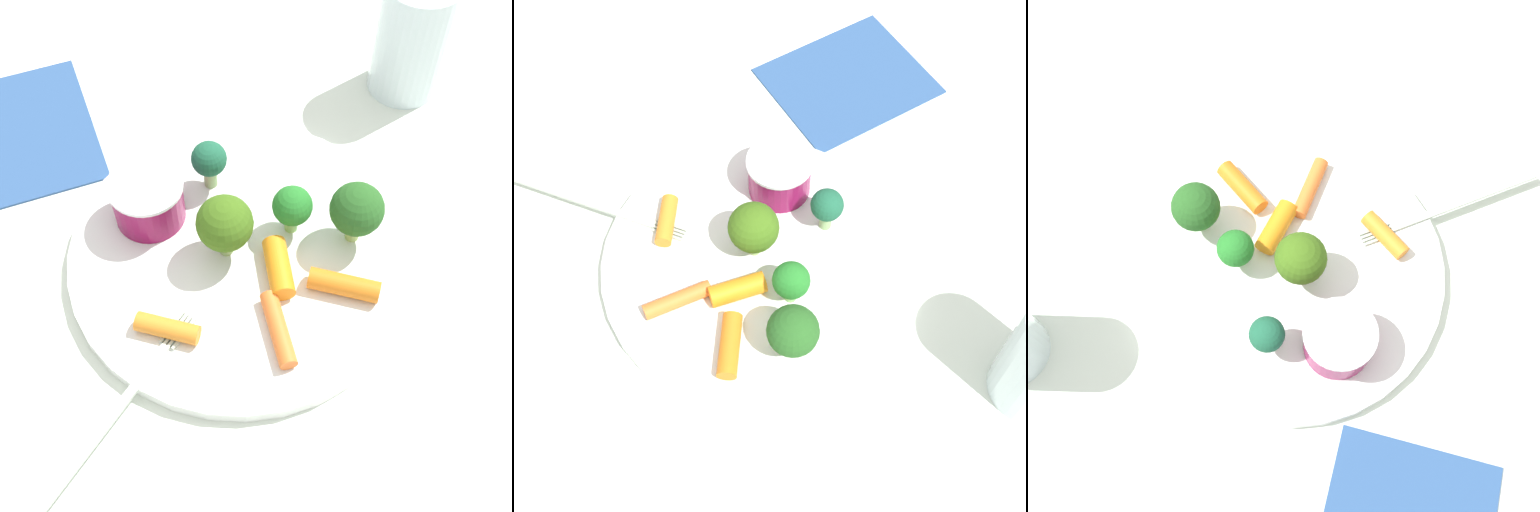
# 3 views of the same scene
# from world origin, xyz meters

# --- Properties ---
(ground_plane) EXTENTS (2.40, 2.40, 0.00)m
(ground_plane) POSITION_xyz_m (0.00, 0.00, 0.00)
(ground_plane) COLOR silver
(plate) EXTENTS (0.26, 0.26, 0.01)m
(plate) POSITION_xyz_m (0.00, 0.00, 0.01)
(plate) COLOR white
(plate) RESTS_ON ground_plane
(sauce_cup) EXTENTS (0.06, 0.06, 0.04)m
(sauce_cup) POSITION_xyz_m (0.07, -0.04, 0.03)
(sauce_cup) COLOR maroon
(sauce_cup) RESTS_ON plate
(broccoli_floret_0) EXTENTS (0.03, 0.03, 0.04)m
(broccoli_floret_0) POSITION_xyz_m (-0.04, -0.02, 0.04)
(broccoli_floret_0) COLOR #85C56C
(broccoli_floret_0) RESTS_ON plate
(broccoli_floret_1) EXTENTS (0.04, 0.04, 0.06)m
(broccoli_floret_1) POSITION_xyz_m (0.01, 0.00, 0.05)
(broccoli_floret_1) COLOR #8CAD67
(broccoli_floret_1) RESTS_ON plate
(broccoli_floret_2) EXTENTS (0.04, 0.04, 0.06)m
(broccoli_floret_2) POSITION_xyz_m (-0.09, -0.01, 0.05)
(broccoli_floret_2) COLOR #99BE6A
(broccoli_floret_2) RESTS_ON plate
(broccoli_floret_3) EXTENTS (0.03, 0.03, 0.04)m
(broccoli_floret_3) POSITION_xyz_m (0.02, -0.07, 0.04)
(broccoli_floret_3) COLOR #8CAC6F
(broccoli_floret_3) RESTS_ON plate
(carrot_stick_0) EXTENTS (0.02, 0.06, 0.01)m
(carrot_stick_0) POSITION_xyz_m (-0.02, 0.07, 0.02)
(carrot_stick_0) COLOR orange
(carrot_stick_0) RESTS_ON plate
(carrot_stick_1) EXTENTS (0.02, 0.05, 0.02)m
(carrot_stick_1) POSITION_xyz_m (-0.03, 0.02, 0.02)
(carrot_stick_1) COLOR orange
(carrot_stick_1) RESTS_ON plate
(carrot_stick_2) EXTENTS (0.05, 0.03, 0.01)m
(carrot_stick_2) POSITION_xyz_m (0.05, 0.07, 0.02)
(carrot_stick_2) COLOR orange
(carrot_stick_2) RESTS_ON plate
(carrot_stick_3) EXTENTS (0.05, 0.03, 0.02)m
(carrot_stick_3) POSITION_xyz_m (-0.07, 0.04, 0.02)
(carrot_stick_3) COLOR orange
(carrot_stick_3) RESTS_ON plate
(fork) EXTENTS (0.10, 0.15, 0.00)m
(fork) POSITION_xyz_m (0.08, 0.12, 0.01)
(fork) COLOR #B4C1B1
(fork) RESTS_ON plate
(drinking_glass) EXTENTS (0.06, 0.06, 0.11)m
(drinking_glass) POSITION_xyz_m (-0.15, -0.18, 0.05)
(drinking_glass) COLOR silver
(drinking_glass) RESTS_ON ground_plane
(napkin) EXTENTS (0.17, 0.18, 0.00)m
(napkin) POSITION_xyz_m (0.19, -0.13, 0.00)
(napkin) COLOR #2D5084
(napkin) RESTS_ON ground_plane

